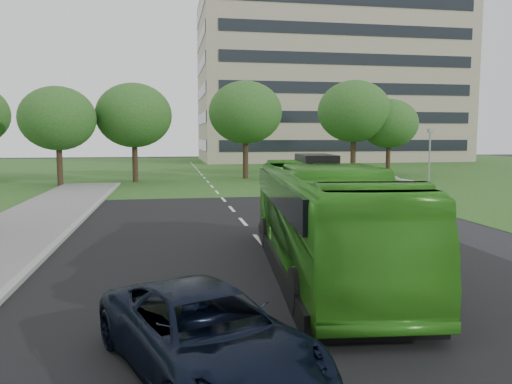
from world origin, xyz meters
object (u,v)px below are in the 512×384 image
tree_park_c (245,113)px  sedan (377,184)px  bus (323,218)px  office_building (327,81)px  tree_park_e (389,124)px  suv (206,334)px  tree_park_d (354,111)px  tree_park_a (58,119)px  tree_park_b (134,115)px  camera_pole (430,150)px

tree_park_c → sedan: 16.98m
bus → sedan: bus is taller
office_building → tree_park_e: office_building is taller
bus → suv: bearing=-118.1°
tree_park_d → tree_park_e: (3.57, -0.01, -1.14)m
tree_park_a → tree_park_b: 6.05m
tree_park_a → camera_pole: tree_park_a is taller
tree_park_c → office_building: bearing=61.1°
tree_park_c → bus: 31.60m
tree_park_a → sedan: bearing=-26.9°
tree_park_e → camera_pole: (-1.98, -11.34, -2.19)m
bus → sedan: (8.66, 16.15, -0.68)m
tree_park_d → tree_park_c: bearing=-174.2°
tree_park_b → tree_park_d: 20.36m
tree_park_a → tree_park_e: (29.15, 5.43, -0.12)m
office_building → sedan: bearing=-104.3°
tree_park_d → tree_park_a: bearing=-168.0°
tree_park_b → tree_park_c: size_ratio=0.94×
tree_park_c → suv: 37.66m
tree_park_e → suv: (-20.45, -37.82, -4.31)m
tree_park_b → tree_park_e: (23.72, 2.79, -0.50)m
tree_park_a → tree_park_d: (25.59, 5.45, 1.01)m
office_building → tree_park_e: size_ratio=5.45×
tree_park_c → tree_park_b: bearing=-169.8°
sedan → tree_park_a: bearing=54.0°
sedan → suv: size_ratio=1.02×
camera_pole → suv: bearing=-149.8°
tree_park_c → suv: tree_park_c is taller
tree_park_d → sedan: bearing=-105.7°
office_building → tree_park_c: office_building is taller
camera_pole → tree_park_e: bearing=55.2°
tree_park_e → sedan: 18.50m
tree_park_c → tree_park_d: tree_park_d is taller
office_building → tree_park_d: 33.65m
tree_park_b → camera_pole: tree_park_b is taller
sedan → bus: bearing=142.7°
tree_park_a → tree_park_d: tree_park_d is taller
office_building → tree_park_e: bearing=-97.4°
tree_park_a → sedan: 23.98m
tree_park_d → sedan: tree_park_d is taller
tree_park_d → camera_pole: bearing=-82.0°
tree_park_a → tree_park_b: size_ratio=0.93×
tree_park_a → tree_park_e: 29.65m
office_building → camera_pole: 44.97m
tree_park_b → tree_park_e: bearing=6.7°
tree_park_c → sedan: size_ratio=1.72×
tree_park_e → sedan: size_ratio=1.45×
tree_park_d → tree_park_e: tree_park_d is taller
office_building → suv: 75.10m
tree_park_e → suv: 43.21m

